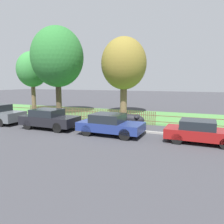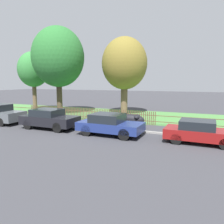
{
  "view_description": "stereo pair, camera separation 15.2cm",
  "coord_description": "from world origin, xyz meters",
  "px_view_note": "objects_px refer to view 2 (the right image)",
  "views": [
    {
      "loc": [
        9.07,
        -13.54,
        3.32
      ],
      "look_at": [
        3.18,
        0.95,
        1.1
      ],
      "focal_mm": 35.0,
      "sensor_mm": 36.0,
      "label": 1
    },
    {
      "loc": [
        9.21,
        -13.48,
        3.32
      ],
      "look_at": [
        3.18,
        0.95,
        1.1
      ],
      "focal_mm": 35.0,
      "sensor_mm": 36.0,
      "label": 2
    }
  ],
  "objects_px": {
    "parked_car_red_compact": "(110,124)",
    "tree_nearest_kerb": "(33,70)",
    "parked_car_navy_estate": "(49,119)",
    "tree_behind_motorcycle": "(58,57)",
    "parked_car_white_van": "(200,132)",
    "covered_motorcycle": "(131,119)",
    "tree_mid_park": "(124,64)"
  },
  "relations": [
    {
      "from": "parked_car_navy_estate",
      "to": "parked_car_white_van",
      "type": "distance_m",
      "value": 9.83
    },
    {
      "from": "parked_car_red_compact",
      "to": "tree_mid_park",
      "type": "bearing_deg",
      "value": 105.11
    },
    {
      "from": "parked_car_navy_estate",
      "to": "covered_motorcycle",
      "type": "relative_size",
      "value": 1.96
    },
    {
      "from": "tree_nearest_kerb",
      "to": "tree_mid_park",
      "type": "bearing_deg",
      "value": 6.98
    },
    {
      "from": "parked_car_red_compact",
      "to": "tree_behind_motorcycle",
      "type": "relative_size",
      "value": 0.47
    },
    {
      "from": "tree_behind_motorcycle",
      "to": "tree_mid_park",
      "type": "relative_size",
      "value": 1.14
    },
    {
      "from": "covered_motorcycle",
      "to": "tree_mid_park",
      "type": "relative_size",
      "value": 0.27
    },
    {
      "from": "tree_behind_motorcycle",
      "to": "tree_mid_park",
      "type": "bearing_deg",
      "value": 20.11
    },
    {
      "from": "parked_car_white_van",
      "to": "tree_mid_park",
      "type": "xyz_separation_m",
      "value": [
        -7.24,
        8.27,
        4.36
      ]
    },
    {
      "from": "parked_car_white_van",
      "to": "covered_motorcycle",
      "type": "bearing_deg",
      "value": 154.68
    },
    {
      "from": "covered_motorcycle",
      "to": "parked_car_white_van",
      "type": "bearing_deg",
      "value": -30.75
    },
    {
      "from": "parked_car_navy_estate",
      "to": "tree_nearest_kerb",
      "type": "bearing_deg",
      "value": 137.74
    },
    {
      "from": "parked_car_red_compact",
      "to": "parked_car_white_van",
      "type": "xyz_separation_m",
      "value": [
        5.19,
        0.16,
        -0.05
      ]
    },
    {
      "from": "tree_behind_motorcycle",
      "to": "tree_nearest_kerb",
      "type": "bearing_deg",
      "value": 166.36
    },
    {
      "from": "parked_car_white_van",
      "to": "tree_behind_motorcycle",
      "type": "bearing_deg",
      "value": 157.21
    },
    {
      "from": "covered_motorcycle",
      "to": "parked_car_navy_estate",
      "type": "bearing_deg",
      "value": -159.39
    },
    {
      "from": "covered_motorcycle",
      "to": "tree_mid_park",
      "type": "xyz_separation_m",
      "value": [
        -2.68,
        5.98,
        4.37
      ]
    },
    {
      "from": "tree_mid_park",
      "to": "parked_car_white_van",
      "type": "bearing_deg",
      "value": -48.82
    },
    {
      "from": "parked_car_navy_estate",
      "to": "tree_behind_motorcycle",
      "type": "height_order",
      "value": "tree_behind_motorcycle"
    },
    {
      "from": "parked_car_red_compact",
      "to": "covered_motorcycle",
      "type": "distance_m",
      "value": 2.53
    },
    {
      "from": "parked_car_white_van",
      "to": "tree_nearest_kerb",
      "type": "xyz_separation_m",
      "value": [
        -17.51,
        7.01,
        3.94
      ]
    },
    {
      "from": "parked_car_red_compact",
      "to": "tree_nearest_kerb",
      "type": "distance_m",
      "value": 14.77
    },
    {
      "from": "parked_car_white_van",
      "to": "tree_mid_park",
      "type": "distance_m",
      "value": 11.82
    },
    {
      "from": "parked_car_navy_estate",
      "to": "parked_car_white_van",
      "type": "relative_size",
      "value": 1.08
    },
    {
      "from": "covered_motorcycle",
      "to": "tree_nearest_kerb",
      "type": "bearing_deg",
      "value": 155.92
    },
    {
      "from": "parked_car_navy_estate",
      "to": "parked_car_red_compact",
      "type": "height_order",
      "value": "parked_car_navy_estate"
    },
    {
      "from": "parked_car_navy_estate",
      "to": "tree_mid_park",
      "type": "height_order",
      "value": "tree_mid_park"
    },
    {
      "from": "tree_behind_motorcycle",
      "to": "tree_mid_park",
      "type": "distance_m",
      "value": 6.59
    },
    {
      "from": "parked_car_navy_estate",
      "to": "parked_car_white_van",
      "type": "bearing_deg",
      "value": 1.42
    },
    {
      "from": "tree_nearest_kerb",
      "to": "parked_car_red_compact",
      "type": "bearing_deg",
      "value": -30.23
    },
    {
      "from": "tree_nearest_kerb",
      "to": "tree_behind_motorcycle",
      "type": "xyz_separation_m",
      "value": [
        4.11,
        -1.0,
        1.08
      ]
    },
    {
      "from": "parked_car_white_van",
      "to": "tree_behind_motorcycle",
      "type": "relative_size",
      "value": 0.44
    }
  ]
}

